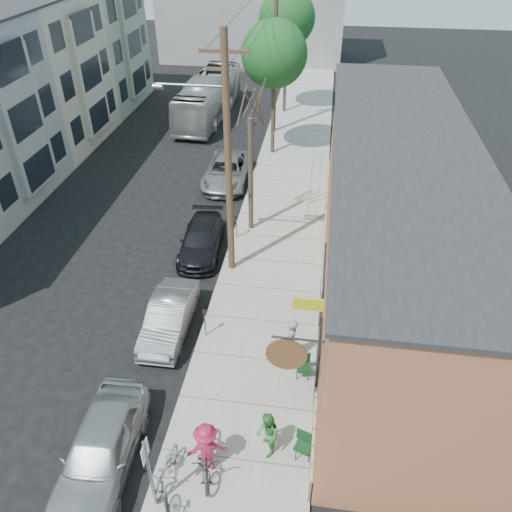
# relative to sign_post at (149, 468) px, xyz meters

# --- Properties ---
(ground) EXTENTS (120.00, 120.00, 0.00)m
(ground) POSITION_rel_sign_post_xyz_m (-2.35, 5.62, -1.83)
(ground) COLOR black
(sidewalk) EXTENTS (4.50, 58.00, 0.15)m
(sidewalk) POSITION_rel_sign_post_xyz_m (1.90, 16.62, -1.76)
(sidewalk) COLOR #A29F96
(sidewalk) RESTS_ON ground
(cafe_building) EXTENTS (6.60, 20.20, 6.61)m
(cafe_building) POSITION_rel_sign_post_xyz_m (6.64, 10.61, 1.47)
(cafe_building) COLOR #AA613F
(cafe_building) RESTS_ON ground
(apartment_row) EXTENTS (6.30, 32.00, 9.00)m
(apartment_row) POSITION_rel_sign_post_xyz_m (-14.20, 19.62, 2.67)
(apartment_row) COLOR #94A087
(apartment_row) RESTS_ON ground
(sign_post) EXTENTS (0.07, 0.45, 2.80)m
(sign_post) POSITION_rel_sign_post_xyz_m (0.00, 0.00, 0.00)
(sign_post) COLOR slate
(sign_post) RESTS_ON sidewalk
(parking_meter_near) EXTENTS (0.14, 0.14, 1.24)m
(parking_meter_near) POSITION_rel_sign_post_xyz_m (-0.10, 6.52, -0.85)
(parking_meter_near) COLOR slate
(parking_meter_near) RESTS_ON sidewalk
(parking_meter_far) EXTENTS (0.14, 0.14, 1.24)m
(parking_meter_far) POSITION_rel_sign_post_xyz_m (-0.10, 13.28, -0.85)
(parking_meter_far) COLOR slate
(parking_meter_far) RESTS_ON sidewalk
(utility_pole_near) EXTENTS (3.57, 0.28, 10.00)m
(utility_pole_near) POSITION_rel_sign_post_xyz_m (0.04, 10.87, 3.58)
(utility_pole_near) COLOR #503A28
(utility_pole_near) RESTS_ON sidewalk
(utility_pole_far) EXTENTS (1.80, 0.28, 10.00)m
(utility_pole_far) POSITION_rel_sign_post_xyz_m (0.10, 27.25, 3.51)
(utility_pole_far) COLOR #503A28
(utility_pole_far) RESTS_ON sidewalk
(tree_bare) EXTENTS (0.24, 0.24, 5.64)m
(tree_bare) POSITION_rel_sign_post_xyz_m (0.45, 14.28, 1.14)
(tree_bare) COLOR #44392C
(tree_bare) RESTS_ON sidewalk
(tree_leafy_mid) EXTENTS (3.88, 3.88, 8.04)m
(tree_leafy_mid) POSITION_rel_sign_post_xyz_m (0.45, 23.57, 4.40)
(tree_leafy_mid) COLOR #44392C
(tree_leafy_mid) RESTS_ON sidewalk
(tree_leafy_far) EXTENTS (3.96, 3.96, 8.62)m
(tree_leafy_far) POSITION_rel_sign_post_xyz_m (0.45, 31.48, 4.94)
(tree_leafy_far) COLOR #44392C
(tree_leafy_far) RESTS_ON sidewalk
(patio_chair_a) EXTENTS (0.62, 0.62, 0.88)m
(patio_chair_a) POSITION_rel_sign_post_xyz_m (3.64, 5.04, -1.24)
(patio_chair_a) COLOR #0F3716
(patio_chair_a) RESTS_ON sidewalk
(patio_chair_b) EXTENTS (0.64, 0.64, 0.88)m
(patio_chair_b) POSITION_rel_sign_post_xyz_m (3.85, 2.01, -1.24)
(patio_chair_b) COLOR #0F3716
(patio_chair_b) RESTS_ON sidewalk
(patron_grey) EXTENTS (0.51, 0.72, 1.86)m
(patron_grey) POSITION_rel_sign_post_xyz_m (3.16, 5.70, -0.75)
(patron_grey) COLOR gray
(patron_grey) RESTS_ON sidewalk
(patron_green) EXTENTS (0.81, 0.93, 1.63)m
(patron_green) POSITION_rel_sign_post_xyz_m (2.80, 1.99, -0.87)
(patron_green) COLOR #348238
(patron_green) RESTS_ON sidewalk
(cyclist) EXTENTS (1.31, 0.98, 1.80)m
(cyclist) POSITION_rel_sign_post_xyz_m (1.16, 1.27, -0.78)
(cyclist) COLOR #9F173D
(cyclist) RESTS_ON sidewalk
(cyclist_bike) EXTENTS (1.19, 2.26, 1.13)m
(cyclist_bike) POSITION_rel_sign_post_xyz_m (1.16, 1.27, -1.12)
(cyclist_bike) COLOR #232325
(cyclist_bike) RESTS_ON sidewalk
(parked_bike_b) EXTENTS (0.72, 1.75, 0.90)m
(parked_bike_b) POSITION_rel_sign_post_xyz_m (0.11, 0.74, -1.23)
(parked_bike_b) COLOR slate
(parked_bike_b) RESTS_ON sidewalk
(car_0) EXTENTS (2.08, 4.73, 1.59)m
(car_0) POSITION_rel_sign_post_xyz_m (-1.88, 0.98, -1.04)
(car_0) COLOR #999CA0
(car_0) RESTS_ON ground
(car_1) EXTENTS (1.48, 4.15, 1.36)m
(car_1) POSITION_rel_sign_post_xyz_m (-1.55, 6.74, -1.15)
(car_1) COLOR gray
(car_1) RESTS_ON ground
(car_2) EXTENTS (2.10, 4.54, 1.29)m
(car_2) POSITION_rel_sign_post_xyz_m (-1.55, 12.09, -1.19)
(car_2) COLOR black
(car_2) RESTS_ON ground
(car_3) EXTENTS (2.44, 5.22, 1.44)m
(car_3) POSITION_rel_sign_post_xyz_m (-1.73, 19.26, -1.11)
(car_3) COLOR gray
(car_3) RESTS_ON ground
(bus) EXTENTS (3.07, 10.99, 3.03)m
(bus) POSITION_rel_sign_post_xyz_m (-5.10, 29.75, -0.32)
(bus) COLOR silver
(bus) RESTS_ON ground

